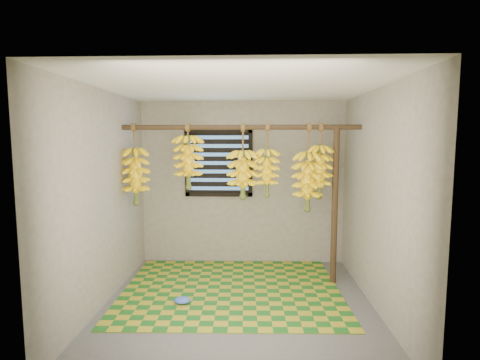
{
  "coord_description": "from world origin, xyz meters",
  "views": [
    {
      "loc": [
        0.17,
        -4.02,
        1.85
      ],
      "look_at": [
        0.0,
        0.55,
        1.35
      ],
      "focal_mm": 28.0,
      "sensor_mm": 36.0,
      "label": 1
    }
  ],
  "objects_px": {
    "support_post": "(335,206)",
    "banana_bunch_e": "(308,181)",
    "banana_bunch_a": "(136,176)",
    "banana_bunch_d": "(267,173)",
    "woven_mat": "(231,289)",
    "banana_bunch_f": "(320,172)",
    "banana_bunch_b": "(188,162)",
    "banana_bunch_c": "(243,174)",
    "plastic_bag": "(182,300)"
  },
  "relations": [
    {
      "from": "support_post",
      "to": "banana_bunch_f",
      "type": "distance_m",
      "value": 0.49
    },
    {
      "from": "support_post",
      "to": "banana_bunch_f",
      "type": "relative_size",
      "value": 2.11
    },
    {
      "from": "plastic_bag",
      "to": "banana_bunch_f",
      "type": "distance_m",
      "value": 2.26
    },
    {
      "from": "support_post",
      "to": "banana_bunch_d",
      "type": "bearing_deg",
      "value": 180.0
    },
    {
      "from": "woven_mat",
      "to": "banana_bunch_f",
      "type": "bearing_deg",
      "value": 14.51
    },
    {
      "from": "plastic_bag",
      "to": "banana_bunch_a",
      "type": "relative_size",
      "value": 0.18
    },
    {
      "from": "banana_bunch_b",
      "to": "banana_bunch_c",
      "type": "relative_size",
      "value": 0.87
    },
    {
      "from": "banana_bunch_d",
      "to": "woven_mat",
      "type": "bearing_deg",
      "value": -147.03
    },
    {
      "from": "banana_bunch_a",
      "to": "banana_bunch_b",
      "type": "height_order",
      "value": "same"
    },
    {
      "from": "woven_mat",
      "to": "banana_bunch_f",
      "type": "distance_m",
      "value": 1.83
    },
    {
      "from": "banana_bunch_a",
      "to": "plastic_bag",
      "type": "bearing_deg",
      "value": -45.15
    },
    {
      "from": "banana_bunch_b",
      "to": "banana_bunch_c",
      "type": "height_order",
      "value": "same"
    },
    {
      "from": "banana_bunch_c",
      "to": "support_post",
      "type": "bearing_deg",
      "value": 0.0
    },
    {
      "from": "banana_bunch_d",
      "to": "banana_bunch_e",
      "type": "relative_size",
      "value": 0.84
    },
    {
      "from": "banana_bunch_d",
      "to": "banana_bunch_f",
      "type": "xyz_separation_m",
      "value": [
        0.66,
        0.0,
        0.01
      ]
    },
    {
      "from": "support_post",
      "to": "banana_bunch_b",
      "type": "bearing_deg",
      "value": 180.0
    },
    {
      "from": "support_post",
      "to": "banana_bunch_f",
      "type": "height_order",
      "value": "banana_bunch_f"
    },
    {
      "from": "support_post",
      "to": "banana_bunch_d",
      "type": "height_order",
      "value": "banana_bunch_d"
    },
    {
      "from": "woven_mat",
      "to": "banana_bunch_f",
      "type": "height_order",
      "value": "banana_bunch_f"
    },
    {
      "from": "banana_bunch_c",
      "to": "banana_bunch_f",
      "type": "height_order",
      "value": "same"
    },
    {
      "from": "banana_bunch_e",
      "to": "banana_bunch_f",
      "type": "bearing_deg",
      "value": 0.0
    },
    {
      "from": "banana_bunch_b",
      "to": "banana_bunch_f",
      "type": "bearing_deg",
      "value": 0.0
    },
    {
      "from": "plastic_bag",
      "to": "banana_bunch_a",
      "type": "bearing_deg",
      "value": 134.85
    },
    {
      "from": "support_post",
      "to": "woven_mat",
      "type": "xyz_separation_m",
      "value": [
        -1.3,
        -0.29,
        -0.99
      ]
    },
    {
      "from": "woven_mat",
      "to": "banana_bunch_b",
      "type": "relative_size",
      "value": 3.18
    },
    {
      "from": "support_post",
      "to": "plastic_bag",
      "type": "bearing_deg",
      "value": -158.4
    },
    {
      "from": "support_post",
      "to": "banana_bunch_c",
      "type": "relative_size",
      "value": 2.1
    },
    {
      "from": "banana_bunch_b",
      "to": "banana_bunch_c",
      "type": "distance_m",
      "value": 0.71
    },
    {
      "from": "banana_bunch_a",
      "to": "banana_bunch_e",
      "type": "relative_size",
      "value": 0.94
    },
    {
      "from": "plastic_bag",
      "to": "banana_bunch_f",
      "type": "height_order",
      "value": "banana_bunch_f"
    },
    {
      "from": "woven_mat",
      "to": "banana_bunch_e",
      "type": "height_order",
      "value": "banana_bunch_e"
    },
    {
      "from": "banana_bunch_b",
      "to": "banana_bunch_e",
      "type": "distance_m",
      "value": 1.54
    },
    {
      "from": "woven_mat",
      "to": "banana_bunch_a",
      "type": "relative_size",
      "value": 2.54
    },
    {
      "from": "woven_mat",
      "to": "banana_bunch_b",
      "type": "xyz_separation_m",
      "value": [
        -0.56,
        0.29,
        1.55
      ]
    },
    {
      "from": "banana_bunch_e",
      "to": "banana_bunch_f",
      "type": "relative_size",
      "value": 1.17
    },
    {
      "from": "support_post",
      "to": "woven_mat",
      "type": "height_order",
      "value": "support_post"
    },
    {
      "from": "woven_mat",
      "to": "banana_bunch_e",
      "type": "relative_size",
      "value": 2.39
    },
    {
      "from": "support_post",
      "to": "banana_bunch_e",
      "type": "xyz_separation_m",
      "value": [
        -0.35,
        0.0,
        0.32
      ]
    },
    {
      "from": "banana_bunch_e",
      "to": "support_post",
      "type": "bearing_deg",
      "value": 0.0
    },
    {
      "from": "banana_bunch_a",
      "to": "banana_bunch_d",
      "type": "distance_m",
      "value": 1.69
    },
    {
      "from": "banana_bunch_f",
      "to": "banana_bunch_b",
      "type": "bearing_deg",
      "value": 180.0
    },
    {
      "from": "woven_mat",
      "to": "banana_bunch_f",
      "type": "relative_size",
      "value": 2.79
    },
    {
      "from": "plastic_bag",
      "to": "banana_bunch_c",
      "type": "height_order",
      "value": "banana_bunch_c"
    },
    {
      "from": "banana_bunch_b",
      "to": "banana_bunch_d",
      "type": "distance_m",
      "value": 1.01
    },
    {
      "from": "banana_bunch_f",
      "to": "woven_mat",
      "type": "bearing_deg",
      "value": -165.49
    },
    {
      "from": "plastic_bag",
      "to": "banana_bunch_d",
      "type": "relative_size",
      "value": 0.2
    },
    {
      "from": "support_post",
      "to": "banana_bunch_e",
      "type": "relative_size",
      "value": 1.81
    },
    {
      "from": "woven_mat",
      "to": "plastic_bag",
      "type": "relative_size",
      "value": 14.0
    },
    {
      "from": "woven_mat",
      "to": "plastic_bag",
      "type": "bearing_deg",
      "value": -140.22
    },
    {
      "from": "banana_bunch_c",
      "to": "woven_mat",
      "type": "bearing_deg",
      "value": -115.1
    }
  ]
}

